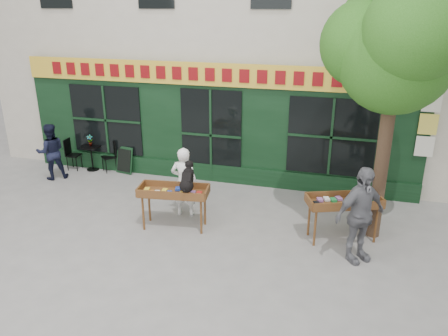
{
  "coord_description": "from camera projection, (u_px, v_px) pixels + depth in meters",
  "views": [
    {
      "loc": [
        3.47,
        -8.66,
        4.72
      ],
      "look_at": [
        0.88,
        0.5,
        1.13
      ],
      "focal_mm": 35.0,
      "sensor_mm": 36.0,
      "label": 1
    }
  ],
  "objects": [
    {
      "name": "street_tree",
      "position": [
        401.0,
        39.0,
        8.11
      ],
      "size": [
        3.05,
        2.9,
        5.6
      ],
      "color": "#382619",
      "rests_on": "ground"
    },
    {
      "name": "dog",
      "position": [
        187.0,
        176.0,
        9.27
      ],
      "size": [
        0.41,
        0.64,
        0.6
      ],
      "primitive_type": null,
      "rotation": [
        0.0,
        0.0,
        0.13
      ],
      "color": "black",
      "rests_on": "book_cart_center"
    },
    {
      "name": "man_right",
      "position": [
        360.0,
        215.0,
        8.27
      ],
      "size": [
        1.16,
        1.1,
        1.93
      ],
      "primitive_type": "imported",
      "rotation": [
        0.0,
        0.0,
        0.72
      ],
      "color": "slate",
      "rests_on": "ground"
    },
    {
      "name": "bistro_table",
      "position": [
        91.0,
        153.0,
        13.05
      ],
      "size": [
        0.6,
        0.6,
        0.76
      ],
      "color": "black",
      "rests_on": "ground"
    },
    {
      "name": "book_cart_center",
      "position": [
        174.0,
        194.0,
        9.56
      ],
      "size": [
        1.57,
        0.81,
        0.99
      ],
      "rotation": [
        0.0,
        0.0,
        0.13
      ],
      "color": "brown",
      "rests_on": "ground"
    },
    {
      "name": "bistro_chair_left",
      "position": [
        70.0,
        152.0,
        13.11
      ],
      "size": [
        0.39,
        0.39,
        0.95
      ],
      "rotation": [
        0.0,
        0.0,
        1.66
      ],
      "color": "black",
      "rests_on": "ground"
    },
    {
      "name": "man_left",
      "position": [
        51.0,
        152.0,
        12.32
      ],
      "size": [
        0.99,
        0.97,
        1.61
      ],
      "primitive_type": "imported",
      "rotation": [
        0.0,
        0.0,
        3.84
      ],
      "color": "black",
      "rests_on": "ground"
    },
    {
      "name": "book_cart_right",
      "position": [
        344.0,
        204.0,
        9.08
      ],
      "size": [
        1.62,
        1.13,
        0.99
      ],
      "rotation": [
        0.0,
        0.0,
        0.38
      ],
      "color": "brown",
      "rests_on": "ground"
    },
    {
      "name": "ground",
      "position": [
        183.0,
        216.0,
        10.35
      ],
      "size": [
        80.0,
        80.0,
        0.0
      ],
      "primitive_type": "plane",
      "color": "slate",
      "rests_on": "ground"
    },
    {
      "name": "bistro_chair_right",
      "position": [
        111.0,
        153.0,
        12.98
      ],
      "size": [
        0.51,
        0.51,
        0.95
      ],
      "rotation": [
        0.0,
        0.0,
        -0.7
      ],
      "color": "black",
      "rests_on": "ground"
    },
    {
      "name": "woman",
      "position": [
        184.0,
        182.0,
        10.15
      ],
      "size": [
        0.66,
        0.48,
        1.67
      ],
      "primitive_type": "imported",
      "rotation": [
        0.0,
        0.0,
        3.27
      ],
      "color": "white",
      "rests_on": "ground"
    },
    {
      "name": "chalkboard",
      "position": [
        124.0,
        160.0,
        12.85
      ],
      "size": [
        0.59,
        0.29,
        0.79
      ],
      "rotation": [
        0.0,
        0.0,
        -0.19
      ],
      "color": "black",
      "rests_on": "ground"
    },
    {
      "name": "potted_plant",
      "position": [
        90.0,
        140.0,
        12.91
      ],
      "size": [
        0.21,
        0.17,
        0.34
      ],
      "primitive_type": "imported",
      "rotation": [
        0.0,
        0.0,
        0.35
      ],
      "color": "gray",
      "rests_on": "bistro_table"
    }
  ]
}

